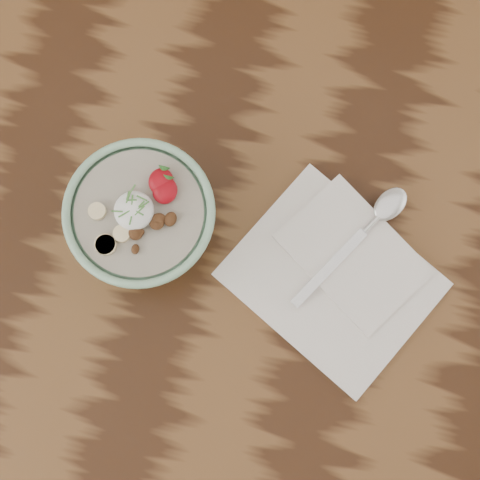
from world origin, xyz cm
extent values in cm
cube|color=#321A0C|center=(0.00, 0.00, 73.00)|extent=(160.00, 90.00, 4.00)
cylinder|color=#8DBE9A|center=(-3.81, -3.15, 75.55)|extent=(7.65, 7.65, 1.09)
torus|color=#8DBE9A|center=(-3.81, -3.15, 84.47)|extent=(17.38, 17.38, 1.00)
cylinder|color=#B2A793|center=(-3.81, -3.15, 83.92)|extent=(14.74, 14.74, 0.91)
ellipsoid|color=white|center=(-4.20, -3.23, 85.24)|extent=(4.52, 4.52, 2.49)
ellipsoid|color=#970610|center=(-2.18, 0.77, 85.15)|extent=(2.82, 3.10, 1.55)
cone|color=#286623|center=(-2.18, 2.04, 85.45)|extent=(1.40, 1.03, 1.52)
ellipsoid|color=#970610|center=(-1.45, -0.18, 85.15)|extent=(2.82, 3.11, 1.55)
cone|color=#286623|center=(-1.45, 1.09, 85.45)|extent=(1.40, 1.03, 1.52)
cylinder|color=beige|center=(-8.29, -4.23, 84.77)|extent=(1.98, 1.98, 0.70)
cylinder|color=beige|center=(-6.37, -7.64, 84.77)|extent=(2.36, 2.36, 0.70)
cylinder|color=beige|center=(-6.27, -7.67, 84.77)|extent=(2.30, 2.30, 0.70)
cylinder|color=beige|center=(-4.90, -6.01, 84.77)|extent=(1.96, 1.96, 0.70)
ellipsoid|color=#542E18|center=(-1.42, -3.88, 84.99)|extent=(2.45, 2.45, 0.91)
ellipsoid|color=#542E18|center=(-2.98, -7.34, 84.79)|extent=(1.03, 1.27, 0.74)
ellipsoid|color=#542E18|center=(-0.05, -3.13, 84.98)|extent=(1.63, 1.91, 0.98)
ellipsoid|color=#542E18|center=(-3.15, -5.48, 84.87)|extent=(1.73, 1.57, 0.96)
ellipsoid|color=#542E18|center=(-1.35, -3.45, 84.97)|extent=(2.09, 1.92, 1.29)
ellipsoid|color=#542E18|center=(-3.40, -5.59, 84.95)|extent=(2.34, 2.34, 1.24)
ellipsoid|color=#542E18|center=(-1.67, -3.57, 84.80)|extent=(1.66, 1.62, 0.72)
cylinder|color=#4B8839|center=(-4.47, -2.33, 86.37)|extent=(0.97, 0.44, 0.21)
cylinder|color=#4B8839|center=(-4.04, -4.58, 86.37)|extent=(0.23, 1.00, 0.21)
cylinder|color=#4B8839|center=(-3.36, -3.25, 86.37)|extent=(0.89, 1.33, 0.23)
cylinder|color=#4B8839|center=(-3.37, -2.51, 86.37)|extent=(0.63, 0.88, 0.21)
cylinder|color=#4B8839|center=(-4.98, -2.33, 86.37)|extent=(0.26, 0.99, 0.21)
cylinder|color=#4B8839|center=(-3.12, -2.57, 86.37)|extent=(1.15, 1.25, 0.23)
cylinder|color=#4B8839|center=(-5.07, -1.95, 86.37)|extent=(0.19, 1.05, 0.22)
cylinder|color=#4B8839|center=(-3.52, -3.47, 86.37)|extent=(1.46, 0.56, 0.23)
cylinder|color=#4B8839|center=(-4.80, -1.17, 86.37)|extent=(0.53, 1.31, 0.23)
cylinder|color=#4B8839|center=(-4.48, -2.30, 86.37)|extent=(0.40, 1.17, 0.22)
cylinder|color=#4B8839|center=(-5.74, -3.94, 86.37)|extent=(1.26, 0.42, 0.22)
cylinder|color=#4B8839|center=(-4.92, -4.04, 86.37)|extent=(1.17, 1.12, 0.23)
cylinder|color=#4B8839|center=(-3.48, -1.86, 86.37)|extent=(1.31, 0.46, 0.23)
cube|color=white|center=(19.99, -4.04, 75.45)|extent=(29.39, 27.44, 0.90)
cube|color=white|center=(21.78, -0.45, 76.17)|extent=(20.67, 19.11, 0.54)
cube|color=silver|center=(19.22, -2.93, 76.63)|extent=(7.39, 11.54, 0.38)
cylinder|color=silver|center=(23.22, 3.97, 76.82)|extent=(2.32, 3.24, 0.77)
ellipsoid|color=silver|center=(24.81, 6.70, 76.96)|extent=(5.44, 6.05, 1.05)
camera|label=1|loc=(10.99, -15.18, 158.12)|focal=50.00mm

